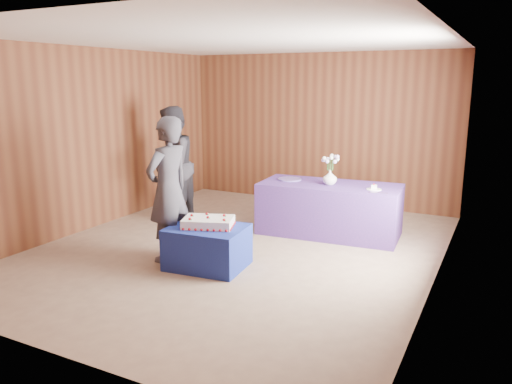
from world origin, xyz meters
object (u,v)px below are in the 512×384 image
Objects in this scene: cake_table at (207,247)px; guest_left at (168,190)px; vase at (330,177)px; serving_table at (329,209)px; guest_right at (172,165)px; sheet_cake at (208,222)px.

guest_left reaches higher than cake_table.
serving_table is at bearing 96.23° from vase.
cake_table is at bearing -118.51° from serving_table.
cake_table is 0.49× the size of guest_right.
guest_left is at bearing 21.17° from guest_right.
vase is 2.38m from guest_left.
cake_table is 0.86m from guest_left.
guest_right is at bearing -136.13° from guest_left.
vase is (0.88, 1.90, 0.60)m from cake_table.
vase is at bearing 151.92° from guest_left.
guest_right is (-2.46, -0.42, 0.06)m from vase.
serving_table is 2.11m from sheet_cake.
sheet_cake is at bearing 101.24° from guest_left.
guest_right is (-1.02, 1.47, 0.01)m from guest_left.
guest_right is at bearing 131.22° from cake_table.
serving_table is 9.54× the size of vase.
serving_table is at bearing 152.50° from guest_left.
guest_left is (-0.56, 0.01, 0.65)m from cake_table.
guest_right is at bearing -173.67° from serving_table.
serving_table is at bearing 60.11° from cake_table.
sheet_cake is (-0.87, -1.91, 0.18)m from serving_table.
guest_left reaches higher than vase.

